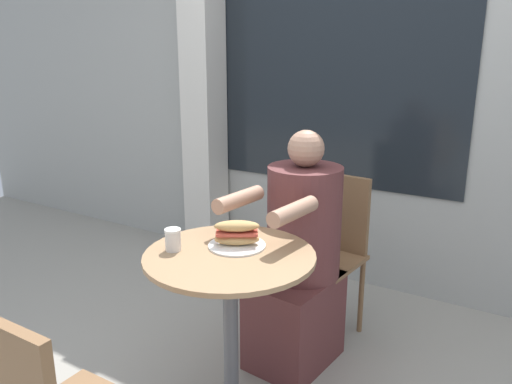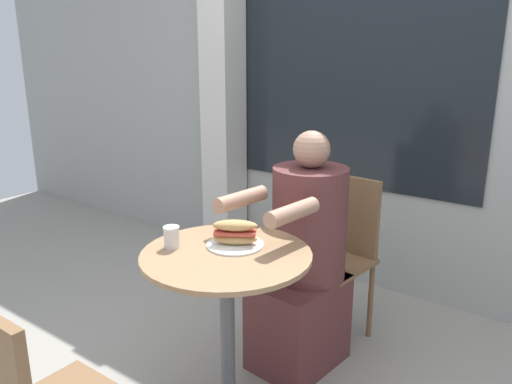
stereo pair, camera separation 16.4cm
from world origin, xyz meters
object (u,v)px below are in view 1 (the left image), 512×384
seated_diner (299,266)px  sandwich_on_plate (237,236)px  drink_cup (173,240)px  diner_chair (330,241)px  cafe_table (230,301)px

seated_diner → sandwich_on_plate: size_ratio=5.02×
sandwich_on_plate → drink_cup: sandwich_on_plate is taller
sandwich_on_plate → diner_chair: bearing=84.9°
cafe_table → diner_chair: bearing=86.4°
cafe_table → sandwich_on_plate: bearing=102.1°
drink_cup → sandwich_on_plate: bearing=40.7°
diner_chair → seated_diner: (-0.01, -0.35, -0.02)m
seated_diner → sandwich_on_plate: 0.54m
cafe_table → seated_diner: 0.53m
cafe_table → sandwich_on_plate: 0.26m
diner_chair → sandwich_on_plate: diner_chair is taller
drink_cup → diner_chair: bearing=74.7°
diner_chair → sandwich_on_plate: (-0.07, -0.79, 0.27)m
diner_chair → drink_cup: size_ratio=9.87×
sandwich_on_plate → seated_diner: bearing=82.5°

